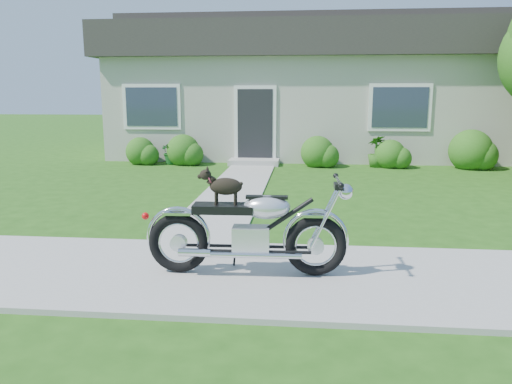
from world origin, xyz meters
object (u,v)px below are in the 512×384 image
(potted_plant_right, at_px, (377,151))
(motorcycle_with_dog, at_px, (250,229))
(potted_plant_left, at_px, (172,151))
(house, at_px, (308,88))

(potted_plant_right, bearing_deg, motorcycle_with_dog, -106.32)
(potted_plant_left, xyz_separation_m, potted_plant_right, (5.70, 0.00, 0.06))
(potted_plant_left, distance_m, motorcycle_with_dog, 9.17)
(house, bearing_deg, potted_plant_left, -138.00)
(house, xyz_separation_m, motorcycle_with_dog, (-0.64, -12.04, -1.61))
(house, relative_size, motorcycle_with_dog, 5.67)
(house, xyz_separation_m, potted_plant_left, (-3.83, -3.44, -1.79))
(potted_plant_right, bearing_deg, potted_plant_left, 180.00)
(house, relative_size, potted_plant_left, 17.10)
(potted_plant_left, height_order, potted_plant_right, potted_plant_right)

